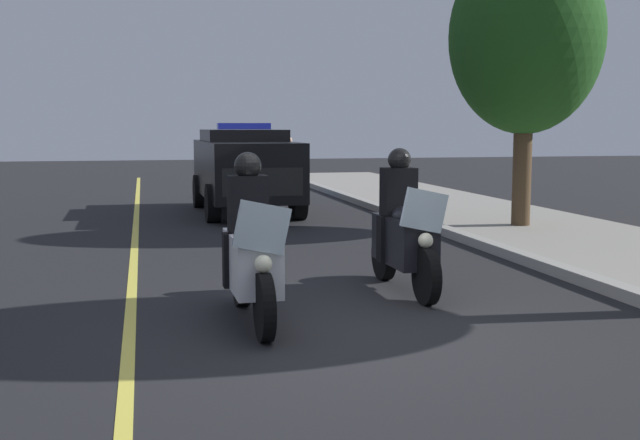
# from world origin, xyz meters

# --- Properties ---
(ground_plane) EXTENTS (80.00, 80.00, 0.00)m
(ground_plane) POSITION_xyz_m (0.00, 0.00, 0.00)
(ground_plane) COLOR black
(lane_stripe_center) EXTENTS (48.00, 0.12, 0.01)m
(lane_stripe_center) POSITION_xyz_m (0.00, -2.16, 0.00)
(lane_stripe_center) COLOR #E0D14C
(lane_stripe_center) RESTS_ON ground
(police_motorcycle_lead_left) EXTENTS (2.14, 0.57, 1.72)m
(police_motorcycle_lead_left) POSITION_xyz_m (-0.68, -0.94, 0.70)
(police_motorcycle_lead_left) COLOR black
(police_motorcycle_lead_left) RESTS_ON ground
(police_motorcycle_lead_right) EXTENTS (2.14, 0.57, 1.72)m
(police_motorcycle_lead_right) POSITION_xyz_m (-1.77, 1.04, 0.70)
(police_motorcycle_lead_right) COLOR black
(police_motorcycle_lead_right) RESTS_ON ground
(police_suv) EXTENTS (4.94, 2.15, 2.05)m
(police_suv) POSITION_xyz_m (-10.71, 0.28, 1.07)
(police_suv) COLOR black
(police_suv) RESTS_ON ground
(cyclist_background) EXTENTS (1.76, 0.32, 1.69)m
(cyclist_background) POSITION_xyz_m (-14.74, 2.03, 0.84)
(cyclist_background) COLOR black
(cyclist_background) RESTS_ON ground
(tree_far_back) EXTENTS (2.87, 2.87, 5.36)m
(tree_far_back) POSITION_xyz_m (-6.62, 5.05, 3.62)
(tree_far_back) COLOR #4C3823
(tree_far_back) RESTS_ON sidewalk_strip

